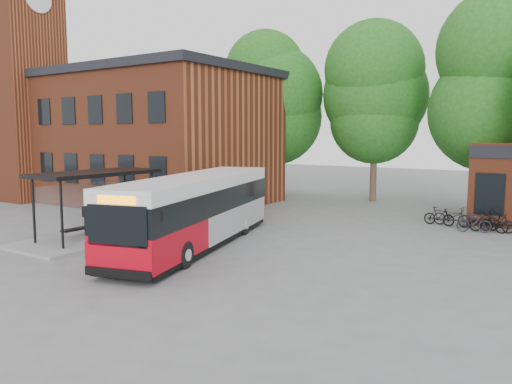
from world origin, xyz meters
The scene contains 15 objects.
ground centered at (0.00, 0.00, 0.00)m, with size 100.00×100.00×0.00m, color slate.
station_building centered at (-13.00, 9.00, 4.25)m, with size 18.40×10.40×8.50m, color brown, non-canonical shape.
clock_tower centered at (-19.00, 5.00, 9.10)m, with size 5.20×5.20×18.20m, color brown, non-canonical shape.
bus_shelter centered at (-4.50, -1.00, 1.45)m, with size 3.60×7.00×2.90m, color black, non-canonical shape.
bike_rail centered at (9.28, 10.00, 0.19)m, with size 5.20×0.10×0.38m, color black, non-canonical shape.
tree_0 centered at (-6.00, 16.00, 5.50)m, with size 7.92×7.92×11.00m, color #1B5516, non-canonical shape.
tree_1 centered at (1.00, 17.00, 5.20)m, with size 7.92×7.92×10.40m, color #1B5516, non-canonical shape.
tree_2 centered at (8.00, 16.00, 5.50)m, with size 7.92×7.92×11.00m, color #1B5516, non-canonical shape.
city_bus centered at (0.00, 0.20, 1.40)m, with size 2.36×11.06×2.81m, color #BA0515, non-canonical shape.
bicycle_0 centered at (7.46, 10.41, 0.47)m, with size 0.62×1.78×0.94m, color black.
bicycle_1 centered at (6.89, 10.26, 0.44)m, with size 0.42×1.48×0.89m, color black.
bicycle_2 centered at (8.68, 10.22, 0.49)m, with size 0.64×1.85×0.97m, color black.
bicycle_3 centered at (8.66, 9.25, 0.45)m, with size 0.42×1.48×0.89m, color black.
bicycle_4 centered at (9.21, 9.60, 0.43)m, with size 0.57×1.63×0.85m, color black.
bicycle_5 centered at (9.55, 9.85, 0.45)m, with size 0.42×1.50×0.90m, color black.
Camera 1 is at (12.74, -14.72, 4.43)m, focal length 35.00 mm.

